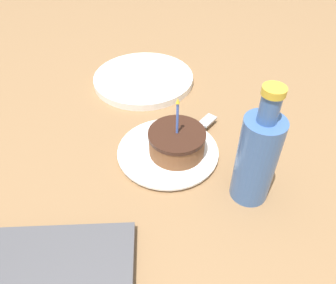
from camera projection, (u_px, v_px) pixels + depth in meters
name	position (u px, v px, depth m)	size (l,w,h in m)	color
ground_plane	(160.00, 161.00, 0.70)	(2.40, 2.40, 0.04)	olive
plate	(168.00, 153.00, 0.68)	(0.21, 0.21, 0.01)	white
cake_slice	(177.00, 142.00, 0.66)	(0.12, 0.12, 0.13)	brown
fork	(192.00, 135.00, 0.71)	(0.14, 0.16, 0.00)	#B2B2B7
bottle	(257.00, 157.00, 0.55)	(0.07, 0.07, 0.23)	#3F66A5
side_plate	(144.00, 79.00, 0.89)	(0.27, 0.27, 0.02)	white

